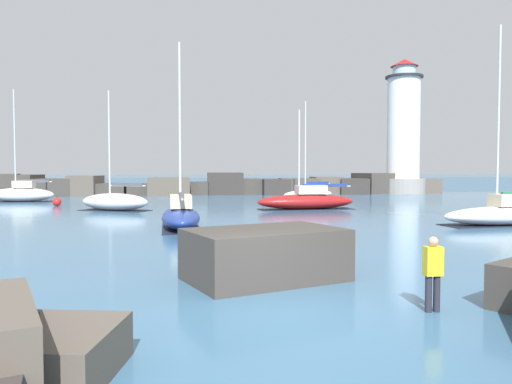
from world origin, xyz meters
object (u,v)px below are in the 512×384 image
sailboat_moored_4 (309,194)px  sailboat_moored_6 (115,201)px  sailboat_moored_3 (506,213)px  sailboat_moored_5 (181,215)px  lighthouse (403,134)px  person_on_rocks (433,270)px  sailboat_moored_2 (21,194)px  mooring_buoy_orange_near (57,202)px  sailboat_moored_1 (307,200)px

sailboat_moored_4 → sailboat_moored_6: (-17.30, -11.36, 0.14)m
sailboat_moored_3 → sailboat_moored_5: (-16.96, 1.16, 0.03)m
sailboat_moored_5 → sailboat_moored_6: bearing=111.4°
sailboat_moored_3 → sailboat_moored_6: (-21.51, 12.77, 0.04)m
sailboat_moored_3 → sailboat_moored_4: (-4.21, 24.13, -0.10)m
lighthouse → person_on_rocks: bearing=-114.8°
sailboat_moored_2 → sailboat_moored_3: size_ratio=0.97×
sailboat_moored_2 → lighthouse: bearing=13.0°
lighthouse → person_on_rocks: size_ratio=10.45×
sailboat_moored_6 → person_on_rocks: size_ratio=5.46×
sailboat_moored_5 → person_on_rocks: sailboat_moored_5 is taller
lighthouse → person_on_rocks: (-22.14, -47.87, -6.33)m
person_on_rocks → sailboat_moored_4: bearing=78.6°
mooring_buoy_orange_near → person_on_rocks: person_on_rocks is taller
sailboat_moored_6 → sailboat_moored_4: bearing=33.3°
sailboat_moored_5 → mooring_buoy_orange_near: (-9.67, 16.84, -0.31)m
sailboat_moored_5 → mooring_buoy_orange_near: bearing=119.9°
sailboat_moored_4 → sailboat_moored_5: sailboat_moored_4 is taller
sailboat_moored_3 → mooring_buoy_orange_near: sailboat_moored_3 is taller
sailboat_moored_2 → sailboat_moored_4: sailboat_moored_2 is taller
sailboat_moored_2 → sailboat_moored_4: size_ratio=1.05×
sailboat_moored_5 → sailboat_moored_6: (-4.55, 11.61, 0.01)m
sailboat_moored_2 → person_on_rocks: bearing=-63.5°
sailboat_moored_1 → sailboat_moored_2: size_ratio=0.74×
lighthouse → sailboat_moored_3: size_ratio=1.57×
sailboat_moored_1 → person_on_rocks: bearing=-99.3°
sailboat_moored_6 → lighthouse: bearing=33.2°
sailboat_moored_2 → sailboat_moored_4: 26.83m
sailboat_moored_6 → sailboat_moored_2: bearing=130.4°
lighthouse → sailboat_moored_1: bearing=-129.3°
sailboat_moored_5 → person_on_rocks: size_ratio=5.95×
sailboat_moored_4 → sailboat_moored_5: 26.27m
sailboat_moored_1 → sailboat_moored_2: bearing=152.2°
mooring_buoy_orange_near → lighthouse: bearing=22.9°
sailboat_moored_1 → sailboat_moored_2: 26.35m
sailboat_moored_1 → mooring_buoy_orange_near: size_ratio=8.63×
sailboat_moored_2 → sailboat_moored_5: (14.09, -22.80, -0.10)m
sailboat_moored_6 → mooring_buoy_orange_near: (-5.12, 5.22, -0.32)m
lighthouse → sailboat_moored_6: bearing=-146.8°
sailboat_moored_2 → person_on_rocks: 42.80m
lighthouse → sailboat_moored_5: lighthouse is taller
lighthouse → sailboat_moored_5: size_ratio=1.76×
sailboat_moored_4 → mooring_buoy_orange_near: size_ratio=11.11×
sailboat_moored_1 → sailboat_moored_4: size_ratio=0.78×
lighthouse → mooring_buoy_orange_near: (-36.78, -15.51, -6.86)m
lighthouse → sailboat_moored_5: 42.72m
sailboat_moored_6 → mooring_buoy_orange_near: 7.32m
sailboat_moored_2 → sailboat_moored_6: 14.70m
sailboat_moored_2 → mooring_buoy_orange_near: bearing=-53.5°
sailboat_moored_4 → mooring_buoy_orange_near: (-22.41, -6.13, -0.18)m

